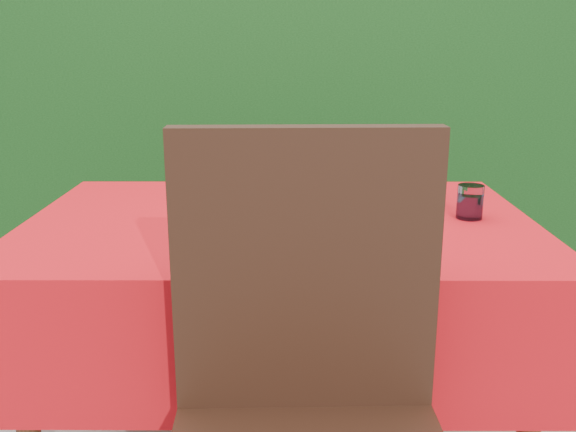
{
  "coord_description": "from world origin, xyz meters",
  "views": [
    {
      "loc": [
        0.03,
        -1.55,
        1.18
      ],
      "look_at": [
        0.02,
        -0.05,
        0.77
      ],
      "focal_mm": 40.0,
      "sensor_mm": 36.0,
      "label": 1
    }
  ],
  "objects_px": {
    "pizza_plate": "(277,225)",
    "chair_far": "(313,240)",
    "water_glass": "(470,203)",
    "wine_glass": "(424,154)",
    "chair_near": "(308,401)",
    "fork": "(181,224)",
    "pasta_plate": "(326,186)"
  },
  "relations": [
    {
      "from": "chair_near",
      "to": "wine_glass",
      "type": "xyz_separation_m",
      "value": [
        0.33,
        0.77,
        0.28
      ]
    },
    {
      "from": "water_glass",
      "to": "fork",
      "type": "distance_m",
      "value": 0.72
    },
    {
      "from": "water_glass",
      "to": "wine_glass",
      "type": "relative_size",
      "value": 0.45
    },
    {
      "from": "pasta_plate",
      "to": "chair_near",
      "type": "bearing_deg",
      "value": -94.76
    },
    {
      "from": "fork",
      "to": "wine_glass",
      "type": "bearing_deg",
      "value": 9.64
    },
    {
      "from": "chair_far",
      "to": "water_glass",
      "type": "bearing_deg",
      "value": 133.87
    },
    {
      "from": "chair_far",
      "to": "pasta_plate",
      "type": "relative_size",
      "value": 3.63
    },
    {
      "from": "wine_glass",
      "to": "chair_near",
      "type": "bearing_deg",
      "value": -113.27
    },
    {
      "from": "pizza_plate",
      "to": "fork",
      "type": "height_order",
      "value": "pizza_plate"
    },
    {
      "from": "wine_glass",
      "to": "chair_far",
      "type": "bearing_deg",
      "value": 118.83
    },
    {
      "from": "fork",
      "to": "water_glass",
      "type": "bearing_deg",
      "value": -5.92
    },
    {
      "from": "chair_near",
      "to": "fork",
      "type": "xyz_separation_m",
      "value": [
        -0.3,
        0.54,
        0.15
      ]
    },
    {
      "from": "pizza_plate",
      "to": "chair_far",
      "type": "bearing_deg",
      "value": 82.37
    },
    {
      "from": "chair_near",
      "to": "pasta_plate",
      "type": "bearing_deg",
      "value": 83.51
    },
    {
      "from": "pizza_plate",
      "to": "wine_glass",
      "type": "relative_size",
      "value": 1.85
    },
    {
      "from": "wine_glass",
      "to": "fork",
      "type": "xyz_separation_m",
      "value": [
        -0.63,
        -0.24,
        -0.13
      ]
    },
    {
      "from": "chair_near",
      "to": "wine_glass",
      "type": "distance_m",
      "value": 0.89
    },
    {
      "from": "chair_far",
      "to": "pasta_plate",
      "type": "bearing_deg",
      "value": 108.19
    },
    {
      "from": "pizza_plate",
      "to": "pasta_plate",
      "type": "relative_size",
      "value": 1.54
    },
    {
      "from": "pizza_plate",
      "to": "fork",
      "type": "bearing_deg",
      "value": 156.24
    },
    {
      "from": "chair_near",
      "to": "chair_far",
      "type": "relative_size",
      "value": 1.26
    },
    {
      "from": "chair_near",
      "to": "water_glass",
      "type": "xyz_separation_m",
      "value": [
        0.42,
        0.6,
        0.19
      ]
    },
    {
      "from": "pasta_plate",
      "to": "wine_glass",
      "type": "bearing_deg",
      "value": -19.92
    },
    {
      "from": "wine_glass",
      "to": "pasta_plate",
      "type": "bearing_deg",
      "value": 160.08
    },
    {
      "from": "pasta_plate",
      "to": "water_glass",
      "type": "xyz_separation_m",
      "value": [
        0.35,
        -0.27,
        0.02
      ]
    },
    {
      "from": "chair_far",
      "to": "chair_near",
      "type": "bearing_deg",
      "value": 103.23
    },
    {
      "from": "pasta_plate",
      "to": "water_glass",
      "type": "bearing_deg",
      "value": -37.69
    },
    {
      "from": "chair_near",
      "to": "wine_glass",
      "type": "relative_size",
      "value": 5.5
    },
    {
      "from": "chair_near",
      "to": "water_glass",
      "type": "height_order",
      "value": "chair_near"
    },
    {
      "from": "chair_near",
      "to": "fork",
      "type": "bearing_deg",
      "value": 117.18
    },
    {
      "from": "chair_near",
      "to": "water_glass",
      "type": "distance_m",
      "value": 0.76
    },
    {
      "from": "chair_far",
      "to": "pizza_plate",
      "type": "bearing_deg",
      "value": 98.01
    }
  ]
}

